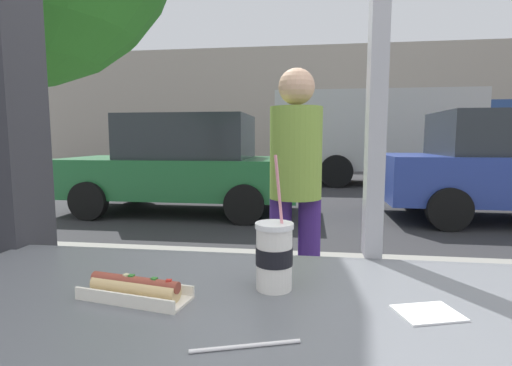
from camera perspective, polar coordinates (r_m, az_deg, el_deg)
The scene contains 10 objects.
ground_plane at distance 9.20m, azimuth 8.93°, elevation -1.93°, with size 60.00×60.00×0.00m, color #2D2D30.
sidewalk_strip at distance 3.00m, azimuth 11.35°, elevation -18.82°, with size 16.00×2.80×0.14m, color gray.
building_facade_far at distance 19.59m, azimuth 8.51°, elevation 10.91°, with size 28.00×1.20×5.71m, color #A89E8E.
soda_cup_left at distance 0.92m, azimuth 2.70°, elevation -10.52°, with size 0.09×0.09×0.32m.
hotdog_tray_far at distance 0.92m, azimuth -17.39°, elevation -14.62°, with size 0.26×0.13×0.05m.
loose_straw at distance 0.71m, azimuth -1.53°, elevation -22.87°, with size 0.01×0.01×0.19m, color white.
napkin_wrapper at distance 0.89m, azimuth 23.97°, elevation -17.09°, with size 0.12×0.09×0.00m, color white.
parked_car_green at distance 7.17m, azimuth -10.56°, elevation 2.76°, with size 4.23×1.98×1.76m.
box_truck at distance 12.23m, azimuth 20.31°, elevation 6.90°, with size 7.33×2.44×2.68m.
pedestrian at distance 2.41m, azimuth 5.83°, elevation -0.03°, with size 0.32×0.32×1.63m.
Camera 1 is at (-0.19, -1.10, 1.35)m, focal length 27.18 mm.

